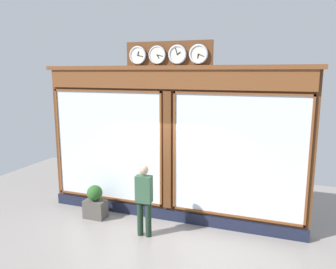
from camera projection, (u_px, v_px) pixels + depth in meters
name	position (u px, v px, depth m)	size (l,w,h in m)	color
shop_facade	(170.00, 144.00, 8.31)	(6.83, 0.42, 4.43)	#5B3319
pedestrian	(144.00, 197.00, 7.55)	(0.37, 0.24, 1.69)	#1C2F21
planter_box	(95.00, 209.00, 8.63)	(0.56, 0.36, 0.47)	#4C4742
planter_shrub	(95.00, 193.00, 8.55)	(0.40, 0.40, 0.40)	#285623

